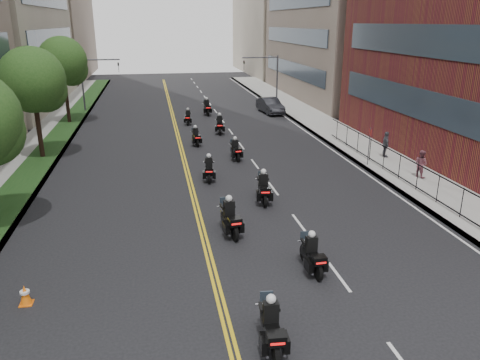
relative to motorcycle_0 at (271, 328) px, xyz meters
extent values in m
cube|color=gray|center=(12.33, 23.47, -0.60)|extent=(4.00, 90.00, 0.15)
cube|color=gray|center=(-11.67, 23.47, -0.60)|extent=(4.00, 90.00, 0.15)
cube|color=#163814|center=(-10.87, 23.47, -0.51)|extent=(2.00, 90.00, 0.04)
cube|color=#333F4C|center=(14.28, 15.47, 2.82)|extent=(0.12, 25.80, 1.80)
cube|color=#333F4C|center=(14.28, 15.47, 6.82)|extent=(0.12, 25.80, 1.80)
cube|color=#333F4C|center=(14.28, 46.47, 2.82)|extent=(0.12, 24.08, 1.80)
cube|color=#333F4C|center=(14.28, 46.47, 6.82)|extent=(0.12, 24.08, 1.80)
cube|color=#333F4C|center=(14.28, 46.47, 10.82)|extent=(0.12, 24.08, 1.80)
cube|color=#333F4C|center=(-13.62, 46.47, 2.82)|extent=(0.12, 24.08, 1.80)
cube|color=#333F4C|center=(-13.62, 46.47, 6.82)|extent=(0.12, 24.08, 1.80)
cube|color=black|center=(11.33, 10.47, 0.92)|extent=(0.05, 28.00, 0.05)
cube|color=black|center=(11.33, 10.47, -0.38)|extent=(0.05, 28.00, 0.05)
cylinder|color=black|center=(-10.87, 22.47, 1.88)|extent=(0.32, 0.32, 5.11)
sphere|color=#214C19|center=(-10.87, 22.47, 4.80)|extent=(4.40, 4.40, 4.40)
sphere|color=#214C19|center=(-10.27, 22.87, 4.07)|extent=(3.08, 3.08, 3.08)
cylinder|color=black|center=(-10.87, 34.47, 2.02)|extent=(0.32, 0.32, 5.39)
sphere|color=#214C19|center=(-10.87, 34.47, 5.10)|extent=(4.40, 4.40, 4.40)
sphere|color=#214C19|center=(-10.27, 34.87, 4.33)|extent=(3.08, 3.08, 3.08)
cylinder|color=#3F3F44|center=(10.83, 40.47, 2.12)|extent=(0.18, 0.18, 5.60)
cylinder|color=#3F3F44|center=(8.83, 40.47, 4.72)|extent=(4.00, 0.14, 0.14)
imported|color=black|center=(7.03, 40.47, 3.92)|extent=(0.16, 0.20, 1.00)
cylinder|color=#3F3F44|center=(-10.17, 40.47, 2.12)|extent=(0.18, 0.18, 5.60)
cylinder|color=#3F3F44|center=(-8.17, 40.47, 4.72)|extent=(4.00, 0.14, 0.14)
imported|color=black|center=(-6.37, 40.47, 3.92)|extent=(0.16, 0.20, 1.00)
cylinder|color=black|center=(-0.05, -0.73, -0.33)|extent=(0.19, 0.70, 0.69)
cylinder|color=black|center=(0.06, 0.90, -0.33)|extent=(0.19, 0.70, 0.69)
cube|color=black|center=(0.01, 0.08, -0.05)|extent=(0.51, 1.40, 0.41)
cube|color=silver|center=(0.01, 0.13, -0.28)|extent=(0.42, 0.58, 0.31)
cube|color=black|center=(-0.05, -0.73, 0.20)|extent=(0.56, 0.46, 0.33)
cube|color=red|center=(-0.06, -0.94, 0.18)|extent=(0.41, 0.06, 0.07)
cube|color=black|center=(0.01, 0.13, 0.46)|extent=(0.47, 0.31, 0.63)
sphere|color=silver|center=(0.01, 0.14, 0.89)|extent=(0.30, 0.30, 0.30)
cylinder|color=black|center=(2.67, 3.39, -0.35)|extent=(0.16, 0.67, 0.66)
cylinder|color=black|center=(2.61, 4.94, -0.35)|extent=(0.16, 0.67, 0.66)
cube|color=black|center=(2.64, 4.17, -0.08)|extent=(0.45, 1.33, 0.39)
cube|color=silver|center=(2.64, 4.21, -0.30)|extent=(0.39, 0.55, 0.29)
cube|color=black|center=(2.67, 3.39, 0.16)|extent=(0.52, 0.43, 0.31)
cube|color=red|center=(2.67, 3.18, 0.14)|extent=(0.39, 0.04, 0.07)
cube|color=black|center=(2.64, 4.21, 0.41)|extent=(0.44, 0.29, 0.60)
sphere|color=silver|center=(2.64, 4.22, 0.82)|extent=(0.28, 0.28, 0.28)
cylinder|color=black|center=(0.18, 7.19, -0.31)|extent=(0.24, 0.75, 0.74)
cylinder|color=black|center=(-0.02, 8.91, -0.31)|extent=(0.24, 0.75, 0.74)
cube|color=black|center=(0.08, 8.05, -0.01)|extent=(0.62, 1.50, 0.43)
cube|color=silver|center=(0.07, 8.10, -0.26)|extent=(0.48, 0.64, 0.32)
cube|color=black|center=(0.18, 7.19, 0.25)|extent=(0.61, 0.52, 0.35)
cube|color=red|center=(0.21, 6.96, 0.23)|extent=(0.43, 0.08, 0.08)
cube|color=black|center=(0.07, 8.10, 0.53)|extent=(0.51, 0.36, 0.67)
sphere|color=silver|center=(0.07, 8.11, 0.99)|extent=(0.31, 0.31, 0.31)
cylinder|color=black|center=(2.38, 10.77, -0.31)|extent=(0.24, 0.74, 0.73)
cylinder|color=black|center=(2.60, 12.47, -0.31)|extent=(0.24, 0.74, 0.73)
cube|color=black|center=(2.49, 11.62, -0.01)|extent=(0.63, 1.49, 0.43)
cube|color=silver|center=(2.50, 11.67, -0.26)|extent=(0.48, 0.64, 0.32)
cube|color=black|center=(2.38, 10.77, 0.24)|extent=(0.61, 0.52, 0.34)
cube|color=red|center=(2.36, 10.55, 0.22)|extent=(0.43, 0.09, 0.08)
cube|color=black|center=(2.50, 11.67, 0.52)|extent=(0.51, 0.36, 0.67)
sphere|color=silver|center=(2.50, 11.69, 0.97)|extent=(0.31, 0.31, 0.31)
cylinder|color=black|center=(0.00, 14.98, -0.35)|extent=(0.21, 0.67, 0.66)
cylinder|color=black|center=(0.17, 16.53, -0.35)|extent=(0.21, 0.67, 0.66)
cube|color=black|center=(0.08, 15.76, -0.08)|extent=(0.55, 1.35, 0.39)
cube|color=silver|center=(0.09, 15.81, -0.30)|extent=(0.43, 0.57, 0.29)
cube|color=black|center=(0.00, 14.98, 0.16)|extent=(0.55, 0.46, 0.31)
cube|color=red|center=(-0.03, 14.78, 0.14)|extent=(0.39, 0.07, 0.07)
cube|color=black|center=(0.09, 15.81, 0.41)|extent=(0.46, 0.32, 0.60)
sphere|color=silver|center=(0.09, 15.82, 0.82)|extent=(0.28, 0.28, 0.28)
cylinder|color=black|center=(2.47, 19.12, -0.35)|extent=(0.17, 0.66, 0.65)
cylinder|color=black|center=(2.38, 20.66, -0.35)|extent=(0.17, 0.66, 0.65)
cube|color=black|center=(2.43, 19.89, -0.08)|extent=(0.48, 1.32, 0.39)
cube|color=silver|center=(2.42, 19.94, -0.30)|extent=(0.40, 0.55, 0.29)
cube|color=black|center=(2.47, 19.12, 0.15)|extent=(0.52, 0.43, 0.31)
cube|color=red|center=(2.48, 18.92, 0.13)|extent=(0.39, 0.05, 0.07)
cube|color=black|center=(2.42, 19.94, 0.40)|extent=(0.44, 0.29, 0.60)
sphere|color=silver|center=(2.42, 19.95, 0.80)|extent=(0.28, 0.28, 0.28)
cylinder|color=black|center=(0.15, 23.65, -0.36)|extent=(0.18, 0.64, 0.63)
cylinder|color=black|center=(0.02, 25.12, -0.36)|extent=(0.18, 0.64, 0.63)
cube|color=black|center=(0.09, 24.39, -0.11)|extent=(0.50, 1.28, 0.37)
cube|color=silver|center=(0.08, 24.43, -0.32)|extent=(0.39, 0.54, 0.28)
cube|color=black|center=(0.15, 23.65, 0.12)|extent=(0.51, 0.43, 0.30)
cube|color=red|center=(0.17, 23.46, 0.10)|extent=(0.37, 0.06, 0.06)
cube|color=black|center=(0.08, 24.43, 0.36)|extent=(0.43, 0.29, 0.57)
sphere|color=silver|center=(0.08, 24.44, 0.75)|extent=(0.27, 0.27, 0.27)
cylinder|color=black|center=(2.41, 27.26, -0.32)|extent=(0.23, 0.73, 0.71)
cylinder|color=black|center=(2.61, 28.93, -0.32)|extent=(0.23, 0.73, 0.71)
cube|color=black|center=(2.51, 28.09, -0.03)|extent=(0.61, 1.46, 0.42)
cube|color=silver|center=(2.51, 28.15, -0.27)|extent=(0.46, 0.62, 0.32)
cube|color=black|center=(2.41, 27.26, 0.22)|extent=(0.59, 0.50, 0.34)
cube|color=red|center=(2.38, 27.04, 0.20)|extent=(0.42, 0.08, 0.07)
cube|color=black|center=(2.51, 28.15, 0.50)|extent=(0.49, 0.35, 0.65)
sphere|color=silver|center=(2.52, 28.16, 0.94)|extent=(0.30, 0.30, 0.30)
cylinder|color=black|center=(0.03, 31.62, -0.37)|extent=(0.21, 0.63, 0.62)
cylinder|color=black|center=(0.23, 33.07, -0.37)|extent=(0.21, 0.63, 0.62)
cube|color=black|center=(0.13, 32.34, -0.11)|extent=(0.55, 1.27, 0.37)
cube|color=silver|center=(0.13, 32.39, -0.32)|extent=(0.41, 0.55, 0.27)
cube|color=black|center=(0.03, 31.62, 0.11)|extent=(0.52, 0.45, 0.29)
cube|color=red|center=(0.00, 31.43, 0.09)|extent=(0.37, 0.08, 0.06)
cube|color=black|center=(0.13, 32.39, 0.34)|extent=(0.43, 0.31, 0.57)
sphere|color=silver|center=(0.14, 32.40, 0.73)|extent=(0.26, 0.26, 0.26)
cylinder|color=black|center=(2.42, 35.82, -0.31)|extent=(0.17, 0.73, 0.73)
cylinder|color=black|center=(2.38, 37.53, -0.31)|extent=(0.17, 0.73, 0.73)
cube|color=black|center=(2.40, 36.67, -0.02)|extent=(0.48, 1.45, 0.43)
cube|color=silver|center=(2.39, 36.73, -0.26)|extent=(0.42, 0.60, 0.32)
cube|color=black|center=(2.42, 35.82, 0.24)|extent=(0.57, 0.46, 0.34)
cube|color=red|center=(2.42, 35.60, 0.22)|extent=(0.43, 0.04, 0.07)
cube|color=black|center=(2.39, 36.73, 0.52)|extent=(0.48, 0.31, 0.66)
sphere|color=silver|center=(2.39, 36.74, 0.97)|extent=(0.31, 0.31, 0.31)
imported|color=black|center=(9.05, 36.33, 0.11)|extent=(2.16, 4.94, 1.58)
imported|color=#824754|center=(12.74, 13.50, 0.31)|extent=(0.88, 0.99, 1.68)
imported|color=#47484F|center=(12.73, 17.99, 0.37)|extent=(0.62, 1.12, 1.80)
cube|color=orange|center=(-7.68, 3.72, -0.66)|extent=(0.43, 0.43, 0.03)
cone|color=orange|center=(-7.68, 3.72, -0.32)|extent=(0.41, 0.41, 0.72)
cylinder|color=silver|center=(-7.68, 3.72, -0.22)|extent=(0.32, 0.32, 0.08)
camera|label=1|loc=(-3.01, -11.16, 8.49)|focal=35.00mm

